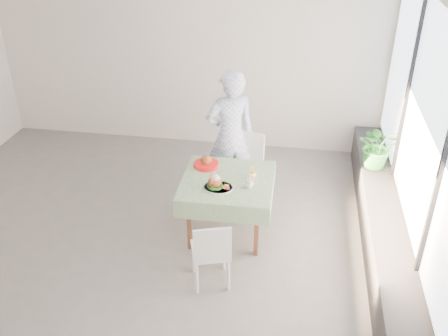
% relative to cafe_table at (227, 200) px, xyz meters
% --- Properties ---
extents(floor, '(6.00, 6.00, 0.00)m').
position_rel_cafe_table_xyz_m(floor, '(-1.00, -0.13, -0.46)').
color(floor, '#64625F').
rests_on(floor, ground).
extents(wall_back, '(6.00, 0.02, 2.80)m').
position_rel_cafe_table_xyz_m(wall_back, '(-1.00, 2.37, 0.94)').
color(wall_back, silver).
rests_on(wall_back, ground).
extents(wall_front, '(6.00, 0.02, 2.80)m').
position_rel_cafe_table_xyz_m(wall_front, '(-1.00, -2.63, 0.94)').
color(wall_front, silver).
rests_on(wall_front, ground).
extents(wall_right, '(0.02, 5.00, 2.80)m').
position_rel_cafe_table_xyz_m(wall_right, '(2.00, -0.13, 0.94)').
color(wall_right, silver).
rests_on(wall_right, ground).
extents(window_pane, '(0.01, 4.80, 2.18)m').
position_rel_cafe_table_xyz_m(window_pane, '(1.97, -0.13, 1.19)').
color(window_pane, '#D1E0F9').
rests_on(window_pane, ground).
extents(window_ledge, '(0.40, 4.80, 0.50)m').
position_rel_cafe_table_xyz_m(window_ledge, '(1.80, -0.13, -0.21)').
color(window_ledge, black).
rests_on(window_ledge, ground).
extents(cafe_table, '(1.06, 1.06, 0.74)m').
position_rel_cafe_table_xyz_m(cafe_table, '(0.00, 0.00, 0.00)').
color(cafe_table, brown).
rests_on(cafe_table, ground).
extents(chair_far, '(0.53, 0.53, 0.91)m').
position_rel_cafe_table_xyz_m(chair_far, '(0.09, 0.76, -0.18)').
color(chair_far, white).
rests_on(chair_far, ground).
extents(chair_near, '(0.48, 0.48, 0.81)m').
position_rel_cafe_table_xyz_m(chair_near, '(-0.03, -0.90, -0.21)').
color(chair_near, white).
rests_on(chair_near, ground).
extents(diner, '(0.76, 0.66, 1.77)m').
position_rel_cafe_table_xyz_m(diner, '(-0.10, 0.85, 0.42)').
color(diner, '#91ACE9').
rests_on(diner, ground).
extents(main_dish, '(0.33, 0.33, 0.17)m').
position_rel_cafe_table_xyz_m(main_dish, '(-0.09, -0.21, 0.34)').
color(main_dish, white).
rests_on(main_dish, cafe_table).
extents(juice_cup_orange, '(0.09, 0.09, 0.24)m').
position_rel_cafe_table_xyz_m(juice_cup_orange, '(0.28, 0.09, 0.34)').
color(juice_cup_orange, white).
rests_on(juice_cup_orange, cafe_table).
extents(juice_cup_lemonade, '(0.09, 0.09, 0.26)m').
position_rel_cafe_table_xyz_m(juice_cup_lemonade, '(0.27, -0.13, 0.34)').
color(juice_cup_lemonade, white).
rests_on(juice_cup_lemonade, cafe_table).
extents(second_dish, '(0.30, 0.30, 0.14)m').
position_rel_cafe_table_xyz_m(second_dish, '(-0.30, 0.26, 0.32)').
color(second_dish, red).
rests_on(second_dish, cafe_table).
extents(potted_plant, '(0.55, 0.48, 0.59)m').
position_rel_cafe_table_xyz_m(potted_plant, '(1.78, 1.04, 0.34)').
color(potted_plant, '#2C7025').
rests_on(potted_plant, window_ledge).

